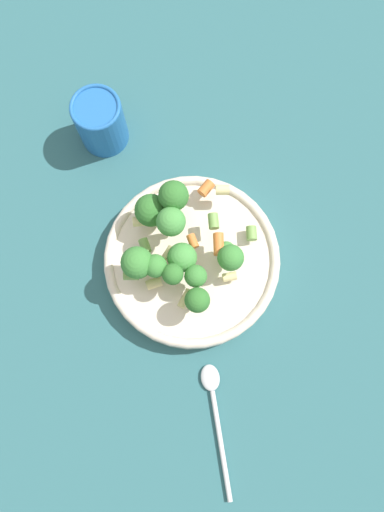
# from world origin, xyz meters

# --- Properties ---
(ground_plane) EXTENTS (3.00, 3.00, 0.00)m
(ground_plane) POSITION_xyz_m (0.00, 0.00, 0.00)
(ground_plane) COLOR #2D6066
(bowl) EXTENTS (0.25, 0.25, 0.04)m
(bowl) POSITION_xyz_m (0.00, 0.00, 0.02)
(bowl) COLOR beige
(bowl) RESTS_ON ground_plane
(pasta_salad) EXTENTS (0.19, 0.17, 0.08)m
(pasta_salad) POSITION_xyz_m (-0.01, 0.02, 0.08)
(pasta_salad) COLOR #8CB766
(pasta_salad) RESTS_ON bowl
(cup) EXTENTS (0.07, 0.07, 0.09)m
(cup) POSITION_xyz_m (-0.01, 0.24, 0.05)
(cup) COLOR #2366B2
(cup) RESTS_ON ground_plane
(spoon) EXTENTS (0.08, 0.17, 0.01)m
(spoon) POSITION_xyz_m (-0.07, -0.19, 0.01)
(spoon) COLOR silver
(spoon) RESTS_ON ground_plane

